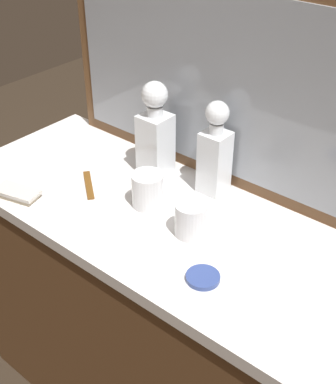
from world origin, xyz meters
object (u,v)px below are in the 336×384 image
at_px(crystal_decanter_left, 215,157).
at_px(tortoiseshell_comb, 89,185).
at_px(crystal_decanter_far_right, 155,137).
at_px(porcelain_dish, 203,277).
at_px(silver_brush_far_left, 17,193).
at_px(crystal_tumbler_rear, 148,191).
at_px(crystal_tumbler_far_right, 191,220).

height_order(crystal_decanter_left, tortoiseshell_comb, crystal_decanter_left).
bearing_deg(tortoiseshell_comb, crystal_decanter_far_right, 62.39).
relative_size(porcelain_dish, tortoiseshell_comb, 0.62).
height_order(silver_brush_far_left, tortoiseshell_comb, silver_brush_far_left).
height_order(crystal_tumbler_rear, tortoiseshell_comb, crystal_tumbler_rear).
relative_size(crystal_tumbler_rear, porcelain_dish, 1.22).
height_order(crystal_tumbler_far_right, porcelain_dish, crystal_tumbler_far_right).
xyz_separation_m(crystal_decanter_far_right, tortoiseshell_comb, (-0.10, -0.19, -0.12)).
bearing_deg(tortoiseshell_comb, porcelain_dish, -11.64).
relative_size(silver_brush_far_left, porcelain_dish, 1.76).
bearing_deg(crystal_tumbler_far_right, porcelain_dish, -42.75).
distance_m(crystal_tumbler_far_right, silver_brush_far_left, 0.52).
distance_m(porcelain_dish, tortoiseshell_comb, 0.51).
xyz_separation_m(crystal_decanter_far_right, silver_brush_far_left, (-0.21, -0.36, -0.11)).
xyz_separation_m(crystal_tumbler_far_right, silver_brush_far_left, (-0.48, -0.19, -0.03)).
distance_m(crystal_tumbler_rear, porcelain_dish, 0.33).
bearing_deg(crystal_tumbler_far_right, tortoiseshell_comb, -177.66).
bearing_deg(crystal_tumbler_far_right, crystal_decanter_left, 110.08).
bearing_deg(porcelain_dish, silver_brush_far_left, -173.67).
height_order(crystal_tumbler_rear, porcelain_dish, crystal_tumbler_rear).
height_order(crystal_decanter_far_right, silver_brush_far_left, crystal_decanter_far_right).
height_order(crystal_decanter_left, porcelain_dish, crystal_decanter_left).
xyz_separation_m(crystal_decanter_far_right, crystal_decanter_left, (0.20, 0.03, -0.00)).
bearing_deg(crystal_tumbler_rear, porcelain_dish, -25.69).
xyz_separation_m(crystal_tumbler_rear, silver_brush_far_left, (-0.31, -0.21, -0.03)).
bearing_deg(porcelain_dish, crystal_decanter_far_right, 143.75).
distance_m(crystal_decanter_far_right, silver_brush_far_left, 0.43).
distance_m(crystal_decanter_left, crystal_tumbler_rear, 0.21).
distance_m(crystal_decanter_far_right, crystal_tumbler_rear, 0.19).
relative_size(crystal_decanter_far_right, crystal_tumbler_rear, 2.96).
height_order(crystal_tumbler_rear, silver_brush_far_left, crystal_tumbler_rear).
bearing_deg(crystal_tumbler_rear, crystal_decanter_left, 60.93).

